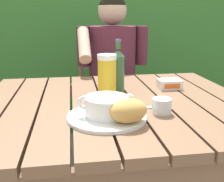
{
  "coord_description": "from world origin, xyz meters",
  "views": [
    {
      "loc": [
        -0.18,
        -1.07,
        1.13
      ],
      "look_at": [
        -0.03,
        -0.09,
        0.84
      ],
      "focal_mm": 43.12,
      "sensor_mm": 36.0,
      "label": 1
    }
  ],
  "objects_px": {
    "serving_plate": "(107,117)",
    "water_glass_small": "(162,106)",
    "beer_glass": "(107,77)",
    "bread_roll": "(128,111)",
    "person_eating": "(113,73)",
    "butter_tub": "(169,84)",
    "chair_near_diner": "(109,101)",
    "soup_bowl": "(107,106)",
    "beer_bottle": "(118,70)",
    "table_knife": "(145,107)"
  },
  "relations": [
    {
      "from": "chair_near_diner",
      "to": "butter_tub",
      "type": "height_order",
      "value": "chair_near_diner"
    },
    {
      "from": "soup_bowl",
      "to": "beer_glass",
      "type": "bearing_deg",
      "value": 82.23
    },
    {
      "from": "water_glass_small",
      "to": "table_knife",
      "type": "height_order",
      "value": "water_glass_small"
    },
    {
      "from": "chair_near_diner",
      "to": "beer_bottle",
      "type": "relative_size",
      "value": 3.69
    },
    {
      "from": "chair_near_diner",
      "to": "serving_plate",
      "type": "height_order",
      "value": "chair_near_diner"
    },
    {
      "from": "soup_bowl",
      "to": "beer_glass",
      "type": "relative_size",
      "value": 1.07
    },
    {
      "from": "bread_roll",
      "to": "beer_bottle",
      "type": "height_order",
      "value": "beer_bottle"
    },
    {
      "from": "person_eating",
      "to": "beer_bottle",
      "type": "bearing_deg",
      "value": -96.52
    },
    {
      "from": "serving_plate",
      "to": "table_knife",
      "type": "distance_m",
      "value": 0.18
    },
    {
      "from": "person_eating",
      "to": "water_glass_small",
      "type": "xyz_separation_m",
      "value": [
        0.04,
        -0.89,
        0.06
      ]
    },
    {
      "from": "serving_plate",
      "to": "beer_glass",
      "type": "relative_size",
      "value": 1.47
    },
    {
      "from": "chair_near_diner",
      "to": "water_glass_small",
      "type": "distance_m",
      "value": 1.14
    },
    {
      "from": "serving_plate",
      "to": "water_glass_small",
      "type": "xyz_separation_m",
      "value": [
        0.21,
        0.02,
        0.02
      ]
    },
    {
      "from": "serving_plate",
      "to": "butter_tub",
      "type": "xyz_separation_m",
      "value": [
        0.36,
        0.35,
        0.02
      ]
    },
    {
      "from": "serving_plate",
      "to": "soup_bowl",
      "type": "distance_m",
      "value": 0.04
    },
    {
      "from": "beer_glass",
      "to": "butter_tub",
      "type": "distance_m",
      "value": 0.35
    },
    {
      "from": "beer_bottle",
      "to": "table_knife",
      "type": "height_order",
      "value": "beer_bottle"
    },
    {
      "from": "beer_bottle",
      "to": "table_knife",
      "type": "distance_m",
      "value": 0.26
    },
    {
      "from": "serving_plate",
      "to": "beer_glass",
      "type": "height_order",
      "value": "beer_glass"
    },
    {
      "from": "bread_roll",
      "to": "butter_tub",
      "type": "relative_size",
      "value": 1.31
    },
    {
      "from": "person_eating",
      "to": "bread_roll",
      "type": "height_order",
      "value": "person_eating"
    },
    {
      "from": "serving_plate",
      "to": "bread_roll",
      "type": "relative_size",
      "value": 1.94
    },
    {
      "from": "table_knife",
      "to": "water_glass_small",
      "type": "bearing_deg",
      "value": -51.72
    },
    {
      "from": "person_eating",
      "to": "beer_bottle",
      "type": "xyz_separation_m",
      "value": [
        -0.07,
        -0.6,
        0.14
      ]
    },
    {
      "from": "person_eating",
      "to": "beer_glass",
      "type": "xyz_separation_m",
      "value": [
        -0.13,
        -0.67,
        0.13
      ]
    },
    {
      "from": "water_glass_small",
      "to": "butter_tub",
      "type": "height_order",
      "value": "water_glass_small"
    },
    {
      "from": "beer_bottle",
      "to": "water_glass_small",
      "type": "height_order",
      "value": "beer_bottle"
    },
    {
      "from": "chair_near_diner",
      "to": "bread_roll",
      "type": "relative_size",
      "value": 6.27
    },
    {
      "from": "butter_tub",
      "to": "beer_bottle",
      "type": "bearing_deg",
      "value": -172.75
    },
    {
      "from": "person_eating",
      "to": "water_glass_small",
      "type": "relative_size",
      "value": 17.63
    },
    {
      "from": "bread_roll",
      "to": "water_glass_small",
      "type": "xyz_separation_m",
      "value": [
        0.14,
        0.09,
        -0.02
      ]
    },
    {
      "from": "chair_near_diner",
      "to": "serving_plate",
      "type": "xyz_separation_m",
      "value": [
        -0.16,
        -1.11,
        0.31
      ]
    },
    {
      "from": "chair_near_diner",
      "to": "table_knife",
      "type": "xyz_separation_m",
      "value": [
        -0.01,
        -1.03,
        0.31
      ]
    },
    {
      "from": "chair_near_diner",
      "to": "beer_bottle",
      "type": "bearing_deg",
      "value": -95.12
    },
    {
      "from": "person_eating",
      "to": "soup_bowl",
      "type": "height_order",
      "value": "person_eating"
    },
    {
      "from": "butter_tub",
      "to": "water_glass_small",
      "type": "bearing_deg",
      "value": -114.6
    },
    {
      "from": "chair_near_diner",
      "to": "soup_bowl",
      "type": "xyz_separation_m",
      "value": [
        -0.16,
        -1.11,
        0.35
      ]
    },
    {
      "from": "chair_near_diner",
      "to": "serving_plate",
      "type": "relative_size",
      "value": 3.24
    },
    {
      "from": "chair_near_diner",
      "to": "person_eating",
      "type": "bearing_deg",
      "value": -90.81
    },
    {
      "from": "beer_glass",
      "to": "table_knife",
      "type": "relative_size",
      "value": 1.19
    },
    {
      "from": "beer_glass",
      "to": "bread_roll",
      "type": "bearing_deg",
      "value": -84.64
    },
    {
      "from": "person_eating",
      "to": "chair_near_diner",
      "type": "bearing_deg",
      "value": 89.19
    },
    {
      "from": "bread_roll",
      "to": "beer_glass",
      "type": "height_order",
      "value": "beer_glass"
    },
    {
      "from": "chair_near_diner",
      "to": "table_knife",
      "type": "height_order",
      "value": "chair_near_diner"
    },
    {
      "from": "beer_bottle",
      "to": "water_glass_small",
      "type": "relative_size",
      "value": 3.45
    },
    {
      "from": "person_eating",
      "to": "water_glass_small",
      "type": "height_order",
      "value": "person_eating"
    },
    {
      "from": "soup_bowl",
      "to": "beer_glass",
      "type": "height_order",
      "value": "beer_glass"
    },
    {
      "from": "chair_near_diner",
      "to": "beer_bottle",
      "type": "distance_m",
      "value": 0.9
    },
    {
      "from": "soup_bowl",
      "to": "butter_tub",
      "type": "distance_m",
      "value": 0.5
    },
    {
      "from": "bread_roll",
      "to": "beer_glass",
      "type": "relative_size",
      "value": 0.76
    }
  ]
}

